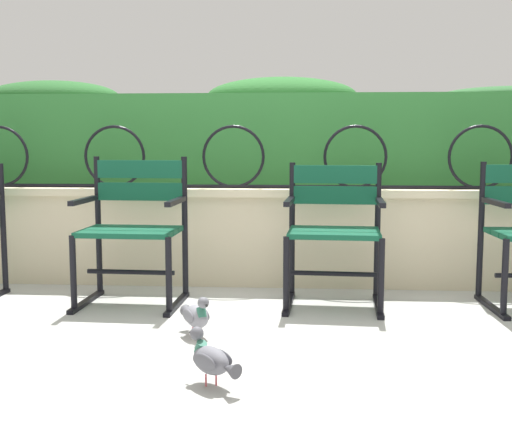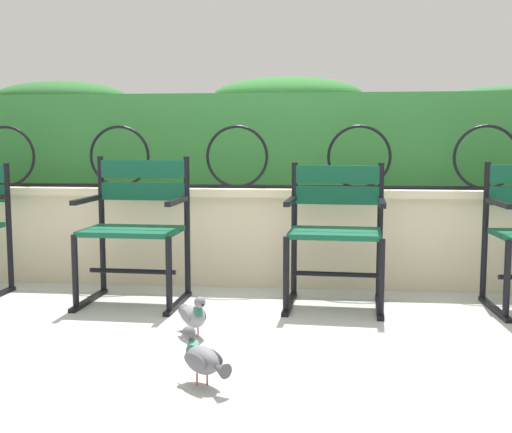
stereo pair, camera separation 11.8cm
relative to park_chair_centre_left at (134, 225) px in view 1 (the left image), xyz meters
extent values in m
plane|color=#ADADA8|center=(0.75, -0.31, -0.47)|extent=(60.00, 60.00, 0.00)
cube|color=beige|center=(0.75, 0.60, -0.16)|extent=(6.67, 0.35, 0.60)
cube|color=beige|center=(0.75, 0.60, 0.16)|extent=(6.67, 0.41, 0.05)
cylinder|color=black|center=(0.75, 0.53, 0.20)|extent=(6.14, 0.02, 0.02)
torus|color=black|center=(-0.26, 0.53, 0.40)|extent=(0.42, 0.02, 0.42)
torus|color=black|center=(0.55, 0.53, 0.40)|extent=(0.42, 0.02, 0.42)
torus|color=black|center=(1.35, 0.53, 0.40)|extent=(0.42, 0.02, 0.42)
torus|color=black|center=(2.16, 0.53, 0.40)|extent=(0.42, 0.02, 0.42)
cube|color=#2D7033|center=(0.75, 1.12, 0.51)|extent=(6.53, 0.68, 0.65)
ellipsoid|color=#2A622C|center=(-0.91, 1.12, 0.84)|extent=(1.04, 0.62, 0.25)
ellipsoid|color=#29642B|center=(0.85, 1.12, 0.84)|extent=(1.12, 0.62, 0.28)
cylinder|color=black|center=(-0.89, 0.18, -0.05)|extent=(0.04, 0.04, 0.83)
cube|color=#0F4C33|center=(-0.01, -0.21, -0.03)|extent=(0.56, 0.15, 0.03)
cube|color=#0F4C33|center=(0.00, -0.08, -0.03)|extent=(0.56, 0.15, 0.03)
cube|color=#0F4C33|center=(0.00, 0.06, -0.03)|extent=(0.56, 0.15, 0.03)
cube|color=#0F4C33|center=(0.01, 0.16, 0.33)|extent=(0.55, 0.05, 0.11)
cube|color=#0F4C33|center=(0.01, 0.16, 0.19)|extent=(0.55, 0.05, 0.11)
cylinder|color=black|center=(0.28, 0.15, -0.03)|extent=(0.04, 0.04, 0.87)
cylinder|color=black|center=(0.27, -0.28, -0.25)|extent=(0.04, 0.04, 0.44)
cube|color=black|center=(0.27, -0.09, -0.45)|extent=(0.06, 0.52, 0.02)
cube|color=black|center=(0.27, -0.09, 0.15)|extent=(0.05, 0.40, 0.03)
cylinder|color=black|center=(-0.27, 0.17, -0.03)|extent=(0.04, 0.04, 0.87)
cylinder|color=black|center=(-0.29, -0.26, -0.25)|extent=(0.04, 0.04, 0.44)
cube|color=black|center=(-0.28, -0.07, -0.45)|extent=(0.06, 0.52, 0.02)
cube|color=black|center=(-0.28, -0.07, 0.15)|extent=(0.05, 0.40, 0.03)
cylinder|color=black|center=(0.00, -0.08, -0.27)|extent=(0.53, 0.05, 0.03)
cube|color=#0F4C33|center=(1.18, -0.18, -0.03)|extent=(0.53, 0.16, 0.03)
cube|color=#0F4C33|center=(1.19, -0.04, -0.03)|extent=(0.53, 0.16, 0.03)
cube|color=#0F4C33|center=(1.20, 0.10, -0.03)|extent=(0.53, 0.16, 0.03)
cube|color=#0F4C33|center=(1.21, 0.20, 0.30)|extent=(0.52, 0.06, 0.11)
cube|color=#0F4C33|center=(1.21, 0.20, 0.17)|extent=(0.52, 0.06, 0.11)
cylinder|color=black|center=(1.47, 0.18, -0.05)|extent=(0.04, 0.04, 0.84)
cylinder|color=black|center=(1.44, -0.25, -0.25)|extent=(0.04, 0.04, 0.44)
cube|color=black|center=(1.45, -0.06, -0.45)|extent=(0.07, 0.52, 0.02)
cube|color=black|center=(1.45, -0.06, 0.15)|extent=(0.06, 0.40, 0.03)
cylinder|color=black|center=(0.94, 0.21, -0.05)|extent=(0.04, 0.04, 0.84)
cylinder|color=black|center=(0.92, -0.22, -0.25)|extent=(0.04, 0.04, 0.44)
cube|color=black|center=(0.93, -0.03, -0.45)|extent=(0.07, 0.52, 0.02)
cube|color=black|center=(0.93, -0.03, 0.15)|extent=(0.06, 0.40, 0.03)
cylinder|color=black|center=(1.19, -0.04, -0.27)|extent=(0.50, 0.06, 0.03)
cylinder|color=black|center=(2.09, 0.21, -0.04)|extent=(0.04, 0.04, 0.84)
cylinder|color=black|center=(2.12, -0.21, -0.25)|extent=(0.04, 0.04, 0.44)
cube|color=black|center=(2.11, -0.03, -0.45)|extent=(0.07, 0.52, 0.02)
cube|color=black|center=(2.11, -0.03, 0.15)|extent=(0.06, 0.40, 0.03)
ellipsoid|color=gray|center=(0.49, -0.68, -0.36)|extent=(0.18, 0.21, 0.11)
cylinder|color=#2D6B56|center=(0.52, -0.74, -0.33)|extent=(0.07, 0.07, 0.06)
sphere|color=slate|center=(0.53, -0.76, -0.27)|extent=(0.06, 0.06, 0.06)
cone|color=black|center=(0.55, -0.79, -0.28)|extent=(0.02, 0.03, 0.01)
cone|color=#595960|center=(0.43, -0.59, -0.37)|extent=(0.09, 0.10, 0.06)
ellipsoid|color=slate|center=(0.52, -0.65, -0.36)|extent=(0.09, 0.13, 0.07)
ellipsoid|color=slate|center=(0.45, -0.70, -0.36)|extent=(0.09, 0.13, 0.07)
cylinder|color=#C6515B|center=(0.51, -0.68, -0.44)|extent=(0.01, 0.01, 0.05)
cylinder|color=#C6515B|center=(0.47, -0.68, -0.44)|extent=(0.01, 0.01, 0.05)
ellipsoid|color=slate|center=(0.65, -1.33, -0.36)|extent=(0.21, 0.20, 0.11)
cylinder|color=#2D6B56|center=(0.60, -1.28, -0.33)|extent=(0.07, 0.07, 0.06)
sphere|color=#55555D|center=(0.58, -1.26, -0.27)|extent=(0.06, 0.06, 0.06)
cone|color=black|center=(0.56, -1.24, -0.28)|extent=(0.03, 0.03, 0.01)
cone|color=#4A4A52|center=(0.73, -1.40, -0.37)|extent=(0.10, 0.10, 0.06)
ellipsoid|color=#5B5B63|center=(0.63, -1.36, -0.36)|extent=(0.12, 0.11, 0.07)
ellipsoid|color=#5B5B63|center=(0.69, -1.30, -0.36)|extent=(0.12, 0.11, 0.07)
cylinder|color=#C6515B|center=(0.63, -1.33, -0.44)|extent=(0.01, 0.01, 0.05)
cylinder|color=#C6515B|center=(0.67, -1.32, -0.44)|extent=(0.01, 0.01, 0.05)
camera|label=1|loc=(1.00, -3.81, 0.51)|focal=45.79mm
camera|label=2|loc=(1.12, -3.80, 0.51)|focal=45.79mm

